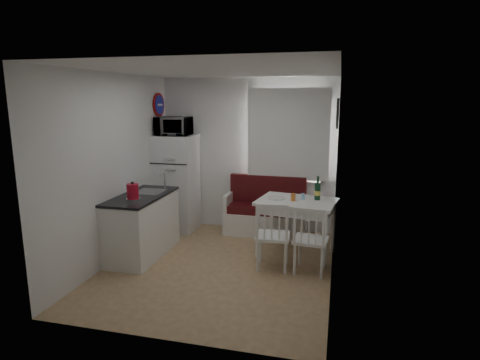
{
  "coord_description": "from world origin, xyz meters",
  "views": [
    {
      "loc": [
        1.52,
        -4.91,
        2.26
      ],
      "look_at": [
        0.18,
        0.5,
        1.12
      ],
      "focal_mm": 30.0,
      "sensor_mm": 36.0,
      "label": 1
    }
  ],
  "objects_px": {
    "chair_left": "(272,229)",
    "microwave": "(173,126)",
    "chair_right": "(311,233)",
    "kettle": "(133,192)",
    "bench": "(266,215)",
    "wine_bottle": "(318,188)",
    "kitchen_counter": "(143,225)",
    "fridge": "(176,183)",
    "dining_table": "(297,206)"
  },
  "relations": [
    {
      "from": "chair_left",
      "to": "fridge",
      "type": "bearing_deg",
      "value": 139.71
    },
    {
      "from": "fridge",
      "to": "chair_left",
      "type": "bearing_deg",
      "value": -35.59
    },
    {
      "from": "bench",
      "to": "chair_right",
      "type": "relative_size",
      "value": 2.78
    },
    {
      "from": "kettle",
      "to": "kitchen_counter",
      "type": "bearing_deg",
      "value": 98.85
    },
    {
      "from": "fridge",
      "to": "wine_bottle",
      "type": "xyz_separation_m",
      "value": [
        2.43,
        -0.59,
        0.17
      ]
    },
    {
      "from": "wine_bottle",
      "to": "kitchen_counter",
      "type": "bearing_deg",
      "value": -165.1
    },
    {
      "from": "chair_right",
      "to": "kettle",
      "type": "bearing_deg",
      "value": -169.64
    },
    {
      "from": "bench",
      "to": "chair_left",
      "type": "relative_size",
      "value": 2.7
    },
    {
      "from": "microwave",
      "to": "wine_bottle",
      "type": "relative_size",
      "value": 1.62
    },
    {
      "from": "bench",
      "to": "wine_bottle",
      "type": "distance_m",
      "value": 1.31
    },
    {
      "from": "kitchen_counter",
      "to": "fridge",
      "type": "height_order",
      "value": "fridge"
    },
    {
      "from": "fridge",
      "to": "microwave",
      "type": "xyz_separation_m",
      "value": [
        0.0,
        -0.05,
        0.98
      ]
    },
    {
      "from": "kitchen_counter",
      "to": "chair_right",
      "type": "distance_m",
      "value": 2.42
    },
    {
      "from": "kitchen_counter",
      "to": "microwave",
      "type": "bearing_deg",
      "value": 89.06
    },
    {
      "from": "chair_right",
      "to": "fridge",
      "type": "relative_size",
      "value": 0.3
    },
    {
      "from": "kitchen_counter",
      "to": "dining_table",
      "type": "bearing_deg",
      "value": 14.28
    },
    {
      "from": "chair_left",
      "to": "microwave",
      "type": "height_order",
      "value": "microwave"
    },
    {
      "from": "bench",
      "to": "fridge",
      "type": "distance_m",
      "value": 1.64
    },
    {
      "from": "kettle",
      "to": "bench",
      "type": "bearing_deg",
      "value": 47.66
    },
    {
      "from": "kitchen_counter",
      "to": "chair_right",
      "type": "bearing_deg",
      "value": -2.66
    },
    {
      "from": "fridge",
      "to": "dining_table",
      "type": "bearing_deg",
      "value": -17.86
    },
    {
      "from": "kitchen_counter",
      "to": "fridge",
      "type": "xyz_separation_m",
      "value": [
        0.02,
        1.24,
        0.37
      ]
    },
    {
      "from": "dining_table",
      "to": "chair_left",
      "type": "height_order",
      "value": "chair_left"
    },
    {
      "from": "dining_table",
      "to": "fridge",
      "type": "bearing_deg",
      "value": 171.08
    },
    {
      "from": "bench",
      "to": "microwave",
      "type": "xyz_separation_m",
      "value": [
        -1.55,
        -0.16,
        1.48
      ]
    },
    {
      "from": "chair_left",
      "to": "fridge",
      "type": "relative_size",
      "value": 0.31
    },
    {
      "from": "dining_table",
      "to": "kettle",
      "type": "xyz_separation_m",
      "value": [
        -2.12,
        -0.87,
        0.3
      ]
    },
    {
      "from": "kitchen_counter",
      "to": "microwave",
      "type": "relative_size",
      "value": 2.36
    },
    {
      "from": "chair_right",
      "to": "kettle",
      "type": "distance_m",
      "value": 2.42
    },
    {
      "from": "kitchen_counter",
      "to": "chair_left",
      "type": "distance_m",
      "value": 1.93
    },
    {
      "from": "kitchen_counter",
      "to": "dining_table",
      "type": "xyz_separation_m",
      "value": [
        2.17,
        0.55,
        0.27
      ]
    },
    {
      "from": "microwave",
      "to": "kettle",
      "type": "distance_m",
      "value": 1.7
    },
    {
      "from": "kitchen_counter",
      "to": "wine_bottle",
      "type": "distance_m",
      "value": 2.59
    },
    {
      "from": "fridge",
      "to": "microwave",
      "type": "distance_m",
      "value": 0.98
    },
    {
      "from": "kettle",
      "to": "wine_bottle",
      "type": "bearing_deg",
      "value": 22.0
    },
    {
      "from": "dining_table",
      "to": "kettle",
      "type": "distance_m",
      "value": 2.31
    },
    {
      "from": "kitchen_counter",
      "to": "kettle",
      "type": "relative_size",
      "value": 5.22
    },
    {
      "from": "microwave",
      "to": "dining_table",
      "type": "bearing_deg",
      "value": -16.64
    },
    {
      "from": "kitchen_counter",
      "to": "bench",
      "type": "bearing_deg",
      "value": 40.74
    },
    {
      "from": "dining_table",
      "to": "chair_right",
      "type": "relative_size",
      "value": 2.44
    },
    {
      "from": "dining_table",
      "to": "microwave",
      "type": "distance_m",
      "value": 2.49
    },
    {
      "from": "fridge",
      "to": "microwave",
      "type": "relative_size",
      "value": 2.94
    },
    {
      "from": "dining_table",
      "to": "wine_bottle",
      "type": "xyz_separation_m",
      "value": [
        0.28,
        0.1,
        0.26
      ]
    },
    {
      "from": "bench",
      "to": "fridge",
      "type": "xyz_separation_m",
      "value": [
        -1.55,
        -0.11,
        0.5
      ]
    },
    {
      "from": "chair_right",
      "to": "wine_bottle",
      "type": "bearing_deg",
      "value": 93.07
    },
    {
      "from": "chair_right",
      "to": "kettle",
      "type": "height_order",
      "value": "kettle"
    },
    {
      "from": "microwave",
      "to": "kitchen_counter",
      "type": "bearing_deg",
      "value": -90.94
    },
    {
      "from": "chair_left",
      "to": "chair_right",
      "type": "distance_m",
      "value": 0.5
    },
    {
      "from": "bench",
      "to": "chair_right",
      "type": "bearing_deg",
      "value": -60.1
    },
    {
      "from": "kitchen_counter",
      "to": "bench",
      "type": "height_order",
      "value": "kitchen_counter"
    }
  ]
}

